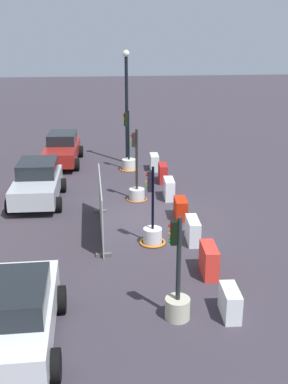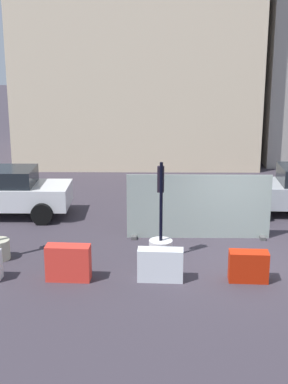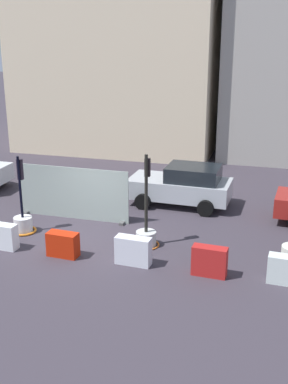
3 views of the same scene
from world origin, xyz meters
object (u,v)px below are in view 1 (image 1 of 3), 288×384
Objects in this scene: traffic_light_1 at (152,232)px; traffic_light_2 at (137,189)px; car_white_van at (15,314)px; traffic_light_3 at (129,161)px; construction_barrier_6 at (154,162)px; construction_barrier_0 at (230,303)px; construction_barrier_3 at (181,209)px; construction_barrier_2 at (193,231)px; construction_barrier_4 at (169,189)px; construction_barrier_1 at (209,260)px; traffic_light_0 at (177,298)px; construction_barrier_5 at (163,173)px; street_lamp_post at (127,99)px; car_red_compact at (62,149)px; car_silver_hatchback at (37,182)px.

traffic_light_2 is (4.44, 0.09, 0.08)m from traffic_light_1.
traffic_light_3 is at bearing -14.93° from car_white_van.
car_white_van is (-14.00, 5.10, 0.44)m from construction_barrier_6.
construction_barrier_0 is at bearing -83.38° from car_white_van.
traffic_light_3 is at bearing 11.69° from construction_barrier_3.
traffic_light_1 is 0.88× the size of traffic_light_3.
traffic_light_2 is 4.71m from construction_barrier_2.
construction_barrier_3 is 2.27m from construction_barrier_4.
construction_barrier_1 is 0.98× the size of construction_barrier_2.
construction_barrier_3 is (6.61, -1.35, -0.18)m from traffic_light_0.
traffic_light_2 is 0.75× the size of car_white_van.
construction_barrier_2 is at bearing -0.06° from construction_barrier_0.
traffic_light_0 is at bearing 174.68° from construction_barrier_6.
construction_barrier_5 reaches higher than construction_barrier_6.
street_lamp_post is (8.27, 1.39, 3.09)m from construction_barrier_3.
street_lamp_post reaches higher than traffic_light_0.
construction_barrier_5 is (6.77, -0.01, 0.03)m from construction_barrier_2.
traffic_light_0 is 2.76× the size of construction_barrier_3.
construction_barrier_5 is at bearing -11.73° from traffic_light_1.
car_red_compact is 0.77× the size of street_lamp_post.
street_lamp_post is at bearing 7.59° from construction_barrier_2.
traffic_light_1 is (4.45, 0.04, -0.14)m from traffic_light_0.
traffic_light_1 reaches higher than construction_barrier_5.
construction_barrier_2 is (2.30, -0.01, -0.04)m from construction_barrier_1.
construction_barrier_2 is (-0.03, -1.39, -0.01)m from traffic_light_1.
car_silver_hatchback is (7.10, 5.66, 0.37)m from construction_barrier_1.
traffic_light_0 is 1.36m from construction_barrier_0.
car_white_van is at bearing 134.30° from construction_barrier_2.
construction_barrier_3 is 0.17× the size of street_lamp_post.
street_lamp_post is at bearing -95.67° from car_red_compact.
construction_barrier_5 reaches higher than construction_barrier_4.
car_white_van is (-14.17, 3.78, 0.37)m from traffic_light_3.
construction_barrier_1 is 0.28× the size of car_silver_hatchback.
traffic_light_1 is 10.87m from street_lamp_post.
traffic_light_2 is at bearing 162.88° from construction_barrier_6.
construction_barrier_3 is 6.25m from car_silver_hatchback.
construction_barrier_1 is at bearing 179.96° from construction_barrier_3.
traffic_light_1 is 2.57m from construction_barrier_3.
traffic_light_3 is at bearing 8.96° from construction_barrier_2.
traffic_light_0 is 0.89× the size of traffic_light_2.
construction_barrier_4 is at bearing -28.27° from car_white_van.
construction_barrier_2 reaches higher than construction_barrier_3.
street_lamp_post is (-0.35, -3.54, 2.67)m from car_red_compact.
construction_barrier_3 is 0.24× the size of car_white_van.
construction_barrier_6 is 0.18× the size of street_lamp_post.
car_silver_hatchback is (9.23, 4.31, 0.26)m from traffic_light_0.
construction_barrier_6 is (8.88, -1.28, -0.02)m from traffic_light_1.
construction_barrier_4 is (6.76, 0.07, -0.02)m from construction_barrier_1.
construction_barrier_0 is 0.99× the size of construction_barrier_3.
traffic_light_0 is 13.51m from traffic_light_3.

